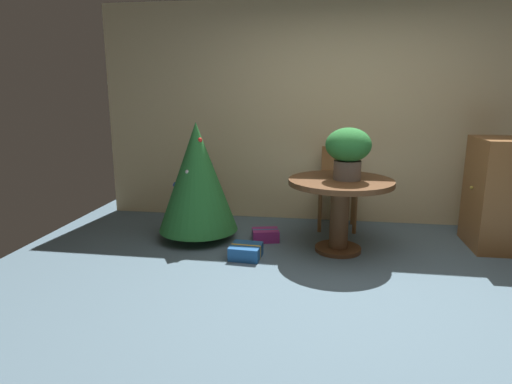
{
  "coord_description": "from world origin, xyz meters",
  "views": [
    {
      "loc": [
        -0.29,
        -3.13,
        1.55
      ],
      "look_at": [
        -0.86,
        0.56,
        0.69
      ],
      "focal_mm": 30.55,
      "sensor_mm": 36.0,
      "label": 1
    }
  ],
  "objects_px": {
    "gift_box_blue": "(246,251)",
    "gift_box_purple": "(265,235)",
    "wooden_chair_far": "(338,182)",
    "round_dining_table": "(340,198)",
    "holiday_tree": "(197,177)",
    "wooden_cabinet": "(498,194)",
    "flower_vase": "(348,149)"
  },
  "relations": [
    {
      "from": "gift_box_blue",
      "to": "gift_box_purple",
      "type": "xyz_separation_m",
      "value": [
        0.12,
        0.52,
        -0.0
      ]
    },
    {
      "from": "wooden_chair_far",
      "to": "gift_box_blue",
      "type": "height_order",
      "value": "wooden_chair_far"
    },
    {
      "from": "round_dining_table",
      "to": "gift_box_purple",
      "type": "height_order",
      "value": "round_dining_table"
    },
    {
      "from": "round_dining_table",
      "to": "holiday_tree",
      "type": "relative_size",
      "value": 0.81
    },
    {
      "from": "holiday_tree",
      "to": "wooden_cabinet",
      "type": "distance_m",
      "value": 3.06
    },
    {
      "from": "wooden_chair_far",
      "to": "gift_box_blue",
      "type": "bearing_deg",
      "value": -127.05
    },
    {
      "from": "wooden_chair_far",
      "to": "round_dining_table",
      "type": "bearing_deg",
      "value": -90.0
    },
    {
      "from": "round_dining_table",
      "to": "wooden_chair_far",
      "type": "xyz_separation_m",
      "value": [
        0.0,
        0.83,
        -0.01
      ]
    },
    {
      "from": "round_dining_table",
      "to": "wooden_chair_far",
      "type": "relative_size",
      "value": 1.09
    },
    {
      "from": "wooden_chair_far",
      "to": "wooden_cabinet",
      "type": "distance_m",
      "value": 1.64
    },
    {
      "from": "flower_vase",
      "to": "gift_box_purple",
      "type": "height_order",
      "value": "flower_vase"
    },
    {
      "from": "round_dining_table",
      "to": "wooden_cabinet",
      "type": "relative_size",
      "value": 0.91
    },
    {
      "from": "flower_vase",
      "to": "wooden_cabinet",
      "type": "relative_size",
      "value": 0.45
    },
    {
      "from": "wooden_chair_far",
      "to": "gift_box_purple",
      "type": "relative_size",
      "value": 2.94
    },
    {
      "from": "wooden_chair_far",
      "to": "gift_box_purple",
      "type": "xyz_separation_m",
      "value": [
        -0.76,
        -0.64,
        -0.47
      ]
    },
    {
      "from": "flower_vase",
      "to": "holiday_tree",
      "type": "distance_m",
      "value": 1.58
    },
    {
      "from": "round_dining_table",
      "to": "holiday_tree",
      "type": "bearing_deg",
      "value": 174.3
    },
    {
      "from": "flower_vase",
      "to": "wooden_chair_far",
      "type": "relative_size",
      "value": 0.53
    },
    {
      "from": "wooden_chair_far",
      "to": "gift_box_blue",
      "type": "relative_size",
      "value": 3.08
    },
    {
      "from": "wooden_cabinet",
      "to": "holiday_tree",
      "type": "bearing_deg",
      "value": -175.94
    },
    {
      "from": "round_dining_table",
      "to": "wooden_cabinet",
      "type": "distance_m",
      "value": 1.61
    },
    {
      "from": "flower_vase",
      "to": "wooden_cabinet",
      "type": "bearing_deg",
      "value": 13.33
    },
    {
      "from": "holiday_tree",
      "to": "gift_box_blue",
      "type": "relative_size",
      "value": 4.12
    },
    {
      "from": "flower_vase",
      "to": "wooden_cabinet",
      "type": "xyz_separation_m",
      "value": [
        1.51,
        0.36,
        -0.47
      ]
    },
    {
      "from": "holiday_tree",
      "to": "wooden_chair_far",
      "type": "bearing_deg",
      "value": 24.79
    },
    {
      "from": "round_dining_table",
      "to": "gift_box_blue",
      "type": "relative_size",
      "value": 3.34
    },
    {
      "from": "gift_box_blue",
      "to": "wooden_cabinet",
      "type": "height_order",
      "value": "wooden_cabinet"
    },
    {
      "from": "round_dining_table",
      "to": "wooden_chair_far",
      "type": "distance_m",
      "value": 0.83
    },
    {
      "from": "round_dining_table",
      "to": "holiday_tree",
      "type": "distance_m",
      "value": 1.49
    },
    {
      "from": "gift_box_blue",
      "to": "round_dining_table",
      "type": "bearing_deg",
      "value": 20.67
    },
    {
      "from": "round_dining_table",
      "to": "gift_box_blue",
      "type": "distance_m",
      "value": 1.05
    },
    {
      "from": "wooden_chair_far",
      "to": "wooden_cabinet",
      "type": "bearing_deg",
      "value": -16.58
    }
  ]
}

